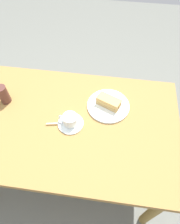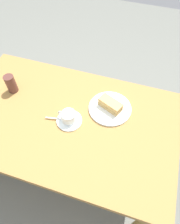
# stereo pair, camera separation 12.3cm
# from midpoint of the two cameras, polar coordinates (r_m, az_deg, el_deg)

# --- Properties ---
(ground_plane) EXTENTS (6.00, 6.00, 0.00)m
(ground_plane) POSITION_cam_midpoint_polar(r_m,az_deg,el_deg) (1.91, -2.73, -14.35)
(ground_plane) COLOR slate
(dining_table) EXTENTS (1.34, 0.82, 0.75)m
(dining_table) POSITION_cam_midpoint_polar(r_m,az_deg,el_deg) (1.32, -3.82, -4.08)
(dining_table) COLOR olive
(dining_table) RESTS_ON ground_plane
(sandwich_plate) EXTENTS (0.26, 0.26, 0.01)m
(sandwich_plate) POSITION_cam_midpoint_polar(r_m,az_deg,el_deg) (1.29, 8.22, 0.82)
(sandwich_plate) COLOR white
(sandwich_plate) RESTS_ON dining_table
(sandwich_front) EXTENTS (0.16, 0.12, 0.06)m
(sandwich_front) POSITION_cam_midpoint_polar(r_m,az_deg,el_deg) (1.26, 8.43, 1.85)
(sandwich_front) COLOR tan
(sandwich_front) RESTS_ON sandwich_plate
(coffee_saucer) EXTENTS (0.15, 0.15, 0.01)m
(coffee_saucer) POSITION_cam_midpoint_polar(r_m,az_deg,el_deg) (1.23, -2.87, -2.57)
(coffee_saucer) COLOR white
(coffee_saucer) RESTS_ON dining_table
(coffee_cup) EXTENTS (0.11, 0.08, 0.07)m
(coffee_cup) POSITION_cam_midpoint_polar(r_m,az_deg,el_deg) (1.19, -3.03, -1.47)
(coffee_cup) COLOR white
(coffee_cup) RESTS_ON coffee_saucer
(spoon) EXTENTS (0.10, 0.03, 0.01)m
(spoon) POSITION_cam_midpoint_polar(r_m,az_deg,el_deg) (1.23, -6.43, -1.98)
(spoon) COLOR silver
(spoon) RESTS_ON coffee_saucer
(drinking_glass) EXTENTS (0.06, 0.06, 0.12)m
(drinking_glass) POSITION_cam_midpoint_polar(r_m,az_deg,el_deg) (1.40, -18.59, 7.22)
(drinking_glass) COLOR #54312A
(drinking_glass) RESTS_ON dining_table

